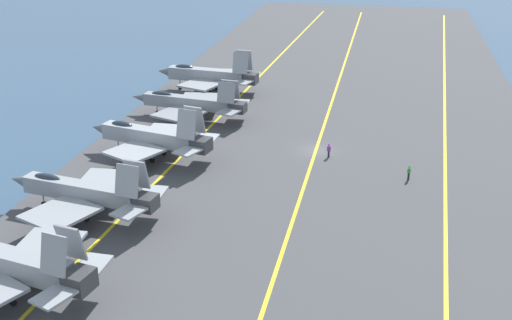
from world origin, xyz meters
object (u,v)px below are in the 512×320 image
(crew_purple_vest, at_px, (329,150))
(parked_jet_nearest, at_px, (12,263))
(parked_jet_second, at_px, (84,192))
(parked_jet_third, at_px, (151,136))
(parked_jet_fourth, at_px, (190,103))
(parked_jet_fifth, at_px, (208,75))
(crew_green_vest, at_px, (409,172))

(crew_purple_vest, bearing_deg, parked_jet_nearest, 147.68)
(parked_jet_second, height_order, parked_jet_third, parked_jet_third)
(parked_jet_fourth, bearing_deg, parked_jet_nearest, 179.09)
(parked_jet_nearest, height_order, crew_purple_vest, parked_jet_nearest)
(parked_jet_second, distance_m, parked_jet_third, 15.35)
(parked_jet_nearest, relative_size, crew_purple_vest, 8.79)
(parked_jet_second, distance_m, parked_jet_fifth, 43.51)
(parked_jet_fourth, distance_m, crew_purple_vest, 23.05)
(parked_jet_second, xyz_separation_m, parked_jet_fifth, (43.51, -0.29, 0.25))
(parked_jet_second, xyz_separation_m, parked_jet_third, (15.30, -1.17, 0.21))
(parked_jet_second, bearing_deg, parked_jet_fifth, -0.38)
(parked_jet_fourth, bearing_deg, crew_purple_vest, -117.22)
(crew_green_vest, distance_m, crew_purple_vest, 10.44)
(parked_jet_fifth, distance_m, crew_purple_vest, 32.08)
(parked_jet_nearest, relative_size, parked_jet_fourth, 0.88)
(crew_purple_vest, bearing_deg, parked_jet_third, 102.21)
(parked_jet_second, bearing_deg, crew_green_vest, -64.26)
(parked_jet_nearest, distance_m, crew_purple_vest, 39.62)
(crew_green_vest, bearing_deg, parked_jet_third, 89.38)
(parked_jet_third, distance_m, parked_jet_fourth, 14.99)
(parked_jet_third, xyz_separation_m, parked_jet_fifth, (28.20, 0.89, 0.04))
(parked_jet_third, bearing_deg, parked_jet_fifth, 1.80)
(parked_jet_nearest, height_order, parked_jet_fifth, parked_jet_fifth)
(crew_purple_vest, bearing_deg, parked_jet_fifth, 42.17)
(parked_jet_nearest, distance_m, parked_jet_fifth, 57.19)
(parked_jet_third, distance_m, crew_purple_vest, 21.17)
(parked_jet_second, xyz_separation_m, crew_purple_vest, (19.76, -21.79, -1.56))
(parked_jet_nearest, height_order, parked_jet_third, parked_jet_third)
(parked_jet_fourth, xyz_separation_m, crew_purple_vest, (-10.53, -20.46, -1.35))
(parked_jet_third, relative_size, parked_jet_fourth, 0.94)
(parked_jet_nearest, bearing_deg, parked_jet_fourth, -0.91)
(parked_jet_third, xyz_separation_m, crew_purple_vest, (4.46, -20.62, -1.77))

